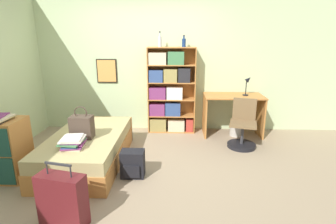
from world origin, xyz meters
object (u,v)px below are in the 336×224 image
bed (88,148)px  desk_lamp (248,83)px  desk (233,108)px  waste_bin (236,129)px  backpack (133,164)px  book_stack_on_bed (73,142)px  suitcase (63,200)px  dresser (5,150)px  bottle_green (160,41)px  handbag (82,127)px  bottle_brown (184,42)px  desk_chair (242,132)px  bookcase (169,93)px

bed → desk_lamp: size_ratio=4.92×
bed → desk: (2.37, 1.26, 0.31)m
desk_lamp → waste_bin: bearing=-162.2°
backpack → book_stack_on_bed: bearing=-175.7°
suitcase → dresser: 1.43m
bottle_green → waste_bin: bearing=-7.0°
suitcase → waste_bin: size_ratio=2.49×
desk_lamp → waste_bin: (-0.17, -0.05, -0.88)m
handbag → backpack: 0.90m
bed → book_stack_on_bed: bearing=-92.8°
book_stack_on_bed → bottle_brown: bottle_brown is taller
dresser → desk_lamp: desk_lamp is taller
bed → suitcase: (0.21, -1.37, 0.06)m
desk_lamp → desk_chair: bearing=-106.8°
bottle_green → suitcase: bearing=-106.0°
suitcase → backpack: size_ratio=1.85×
desk → desk_lamp: desk_lamp is taller
desk_chair → backpack: (-1.71, -1.09, -0.07)m
bed → dresser: dresser is taller
dresser → bottle_brown: (2.35, 1.89, 1.32)m
suitcase → bottle_brown: bottle_brown is taller
handbag → suitcase: bearing=-80.0°
bed → waste_bin: (2.44, 1.20, -0.08)m
bottle_brown → desk_chair: bottle_brown is taller
book_stack_on_bed → backpack: (0.76, 0.06, -0.33)m
desk → waste_bin: 0.40m
bed → suitcase: 1.38m
suitcase → bottle_green: bearing=74.0°
suitcase → backpack: suitcase is taller
bed → desk_lamp: desk_lamp is taller
desk → desk_chair: size_ratio=1.34×
suitcase → backpack: (0.53, 0.97, -0.09)m
bed → desk_chair: desk_chair is taller
book_stack_on_bed → bottle_green: 2.43m
book_stack_on_bed → waste_bin: 2.99m
handbag → desk_lamp: desk_lamp is taller
book_stack_on_bed → suitcase: 0.97m
desk_chair → waste_bin: desk_chair is taller
desk → desk_chair: (0.07, -0.57, -0.27)m
desk → backpack: desk is taller
bottle_brown → desk_lamp: bottle_brown is taller
handbag → bottle_green: bearing=56.4°
bookcase → backpack: (-0.43, -1.80, -0.60)m
bottle_brown → desk_lamp: (1.18, -0.15, -0.71)m
bottle_brown → waste_bin: size_ratio=0.78×
bottle_brown → backpack: size_ratio=0.58×
handbag → desk: size_ratio=0.42×
suitcase → desk: desk is taller
book_stack_on_bed → desk_lamp: size_ratio=1.02×
book_stack_on_bed → desk_lamp: (2.63, 1.71, 0.51)m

